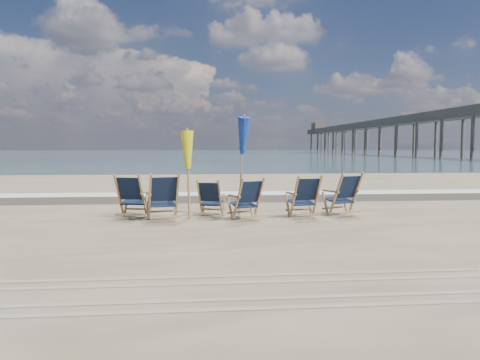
{
  "coord_description": "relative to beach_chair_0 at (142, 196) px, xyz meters",
  "views": [
    {
      "loc": [
        -0.97,
        -7.93,
        1.62
      ],
      "look_at": [
        0.0,
        2.2,
        0.9
      ],
      "focal_mm": 35.0,
      "sensor_mm": 36.0,
      "label": 1
    }
  ],
  "objects": [
    {
      "name": "umbrella_yellow",
      "position": [
        1.04,
        -0.08,
        0.94
      ],
      "size": [
        0.3,
        0.3,
        1.96
      ],
      "color": "#A37849",
      "rests_on": "ground"
    },
    {
      "name": "wet_sand_strip",
      "position": [
        2.17,
        4.06,
        -0.51
      ],
      "size": [
        200.0,
        2.6,
        0.0
      ],
      "primitive_type": "cube",
      "color": "#42362A",
      "rests_on": "ground"
    },
    {
      "name": "fishing_pier",
      "position": [
        40.17,
        71.26,
        4.14
      ],
      "size": [
        4.4,
        140.0,
        9.3
      ],
      "primitive_type": null,
      "color": "brown",
      "rests_on": "ground"
    },
    {
      "name": "ocean",
      "position": [
        2.17,
        125.26,
        -0.51
      ],
      "size": [
        400.0,
        400.0,
        0.0
      ],
      "primitive_type": "plane",
      "color": "#3A5961",
      "rests_on": "ground"
    },
    {
      "name": "surf_foam",
      "position": [
        2.17,
        5.56,
        -0.51
      ],
      "size": [
        200.0,
        1.4,
        0.01
      ],
      "primitive_type": "cube",
      "color": "silver",
      "rests_on": "ground"
    },
    {
      "name": "beach_chair_5",
      "position": [
        4.98,
        -0.02,
        0.01
      ],
      "size": [
        0.89,
        0.94,
        1.04
      ],
      "primitive_type": null,
      "rotation": [
        0.0,
        0.0,
        3.52
      ],
      "color": "black",
      "rests_on": "ground"
    },
    {
      "name": "beach_chair_4",
      "position": [
        3.96,
        -0.3,
        -0.01
      ],
      "size": [
        0.77,
        0.83,
        1.0
      ],
      "primitive_type": null,
      "rotation": [
        0.0,
        0.0,
        3.34
      ],
      "color": "black",
      "rests_on": "ground"
    },
    {
      "name": "tire_tracks",
      "position": [
        2.17,
        -5.54,
        -0.51
      ],
      "size": [
        80.0,
        1.3,
        0.01
      ],
      "primitive_type": null,
      "color": "gray",
      "rests_on": "ground"
    },
    {
      "name": "beach_chair_2",
      "position": [
        1.76,
        0.01,
        -0.07
      ],
      "size": [
        0.73,
        0.77,
        0.88
      ],
      "primitive_type": null,
      "rotation": [
        0.0,
        0.0,
        2.85
      ],
      "color": "black",
      "rests_on": "ground"
    },
    {
      "name": "umbrella_blue",
      "position": [
        2.27,
        0.23,
        1.28
      ],
      "size": [
        0.3,
        0.3,
        2.32
      ],
      "color": "#A5A5AD",
      "rests_on": "ground"
    },
    {
      "name": "beach_chair_0",
      "position": [
        0.0,
        0.0,
        0.0
      ],
      "size": [
        0.83,
        0.89,
        1.02
      ],
      "primitive_type": null,
      "rotation": [
        0.0,
        0.0,
        2.87
      ],
      "color": "black",
      "rests_on": "ground"
    },
    {
      "name": "beach_chair_1",
      "position": [
        0.8,
        -0.38,
        0.02
      ],
      "size": [
        0.84,
        0.9,
        1.06
      ],
      "primitive_type": null,
      "rotation": [
        0.0,
        0.0,
        3.37
      ],
      "color": "black",
      "rests_on": "ground"
    },
    {
      "name": "beach_chair_3",
      "position": [
        2.62,
        -0.42,
        -0.03
      ],
      "size": [
        0.84,
        0.88,
        0.96
      ],
      "primitive_type": null,
      "rotation": [
        0.0,
        0.0,
        3.55
      ],
      "color": "black",
      "rests_on": "ground"
    }
  ]
}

